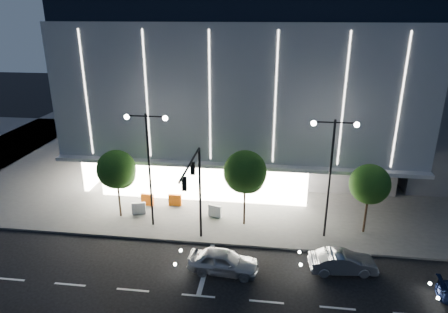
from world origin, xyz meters
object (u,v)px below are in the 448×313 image
car_lead (223,261)px  barrier_c (175,200)px  barrier_b (139,208)px  traffic_mast (196,184)px  car_second (343,262)px  street_lamp_east (331,162)px  tree_right (370,186)px  street_lamp_west (148,154)px  tree_left (117,171)px  tree_mid (245,174)px  barrier_a (147,200)px  barrier_d (215,211)px

car_lead → barrier_c: car_lead is taller
barrier_b → car_lead: bearing=-53.2°
barrier_b → traffic_mast: bearing=-49.8°
car_lead → car_second: 7.61m
street_lamp_east → barrier_c: 13.61m
tree_right → barrier_b: tree_right is taller
tree_right → car_lead: bearing=-148.6°
street_lamp_west → car_lead: bearing=-39.1°
street_lamp_east → tree_left: bearing=176.3°
street_lamp_east → car_second: bearing=-79.9°
street_lamp_west → tree_mid: street_lamp_west is taller
street_lamp_west → barrier_b: 5.76m
street_lamp_west → tree_mid: 7.28m
tree_right → barrier_b: size_ratio=5.01×
car_second → barrier_a: size_ratio=3.86×
car_lead → barrier_a: size_ratio=4.12×
barrier_a → barrier_c: bearing=13.6°
street_lamp_east → barrier_a: street_lamp_east is taller
tree_right → barrier_a: size_ratio=5.01×
tree_mid → barrier_c: 7.50m
street_lamp_east → tree_mid: size_ratio=1.46×
tree_right → barrier_d: bearing=175.8°
tree_mid → car_second: tree_mid is taller
car_lead → barrier_b: car_lead is taller
tree_left → tree_right: (19.00, -0.00, -0.15)m
barrier_c → barrier_d: (3.66, -1.48, 0.00)m
traffic_mast → barrier_a: bearing=133.2°
car_second → barrier_c: 14.75m
traffic_mast → street_lamp_east: size_ratio=0.79×
street_lamp_east → barrier_d: (-8.42, 1.86, -5.31)m
tree_left → barrier_c: size_ratio=5.20×
tree_mid → street_lamp_east: bearing=-9.7°
tree_left → car_second: size_ratio=1.35×
street_lamp_east → barrier_a: 15.69m
traffic_mast → tree_right: size_ratio=1.28×
car_second → barrier_c: car_second is taller
tree_right → barrier_d: size_ratio=5.01×
tree_left → barrier_d: size_ratio=5.20×
tree_left → barrier_c: 5.66m
barrier_c → traffic_mast: bearing=-63.3°
street_lamp_west → car_lead: size_ratio=1.99×
traffic_mast → street_lamp_west: (-4.00, 2.66, 0.93)m
street_lamp_west → barrier_d: (4.58, 1.86, -5.31)m
tree_mid → car_second: (6.69, -5.02, -3.63)m
tree_left → barrier_b: bearing=20.6°
barrier_d → car_lead: bearing=-58.9°
street_lamp_east → barrier_c: (-12.08, 3.35, -5.31)m
tree_right → car_second: 6.38m
traffic_mast → car_second: traffic_mast is taller
street_lamp_east → tree_right: (3.03, 1.02, -2.07)m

